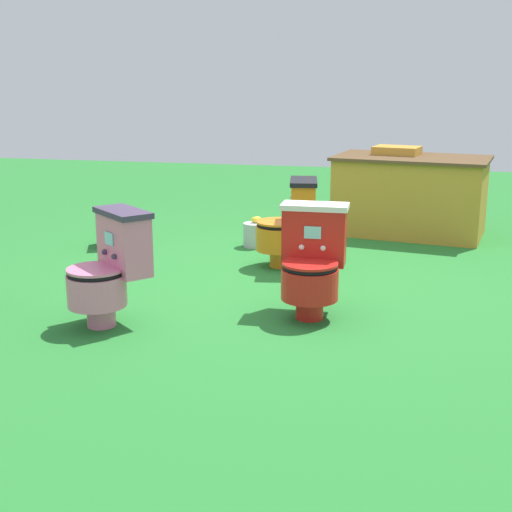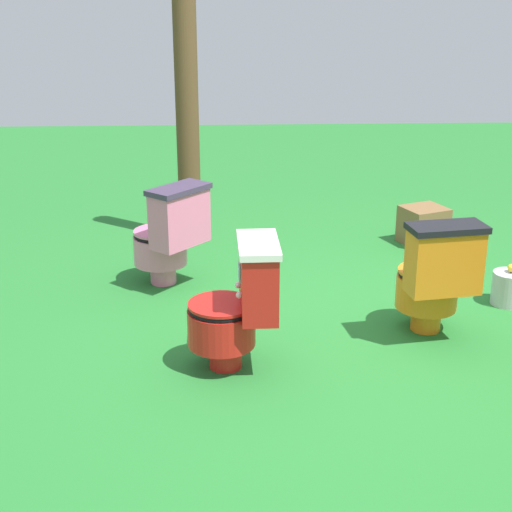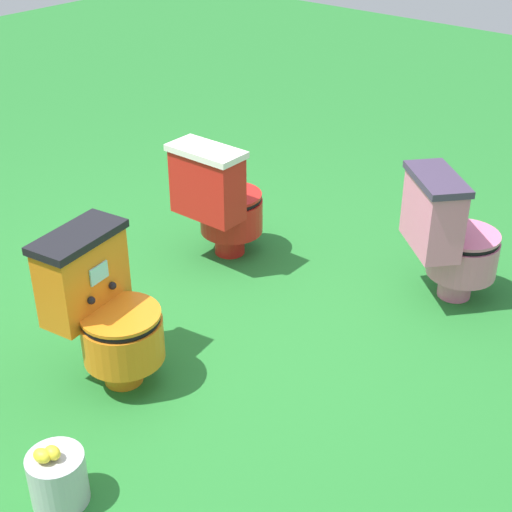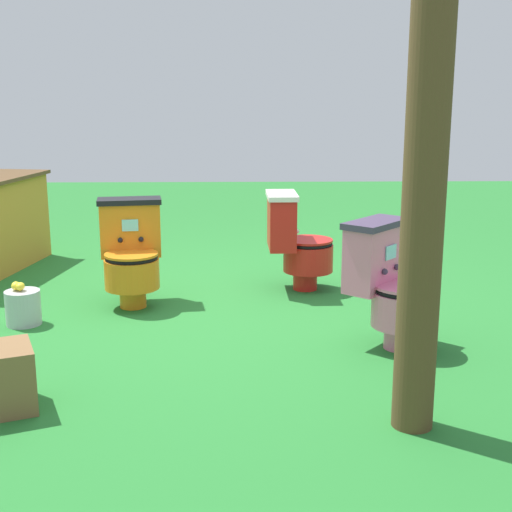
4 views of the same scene
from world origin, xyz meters
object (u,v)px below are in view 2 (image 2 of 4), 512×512
object	(u,v)px
small_crate	(423,225)
lemon_bucket	(509,287)
toilet_red	(238,305)
wooden_post	(187,119)
toilet_orange	(434,277)
toilet_pink	(169,235)

from	to	relation	value
small_crate	lemon_bucket	xyz separation A→B (m)	(1.24, 0.26, -0.03)
toilet_red	small_crate	size ratio (longest dim) A/B	2.25
small_crate	lemon_bucket	size ratio (longest dim) A/B	1.17
toilet_red	wooden_post	world-z (taller)	wooden_post
lemon_bucket	toilet_orange	bearing A→B (deg)	-55.68
toilet_pink	wooden_post	bearing A→B (deg)	35.15
toilet_red	toilet_orange	bearing A→B (deg)	-74.05
lemon_bucket	small_crate	bearing A→B (deg)	-168.39
toilet_red	lemon_bucket	distance (m)	1.97
toilet_red	wooden_post	bearing A→B (deg)	7.80
toilet_red	wooden_post	size ratio (longest dim) A/B	0.37
toilet_pink	small_crate	world-z (taller)	toilet_pink
wooden_post	small_crate	xyz separation A→B (m)	(0.20, 1.87, -0.83)
toilet_pink	small_crate	xyz separation A→B (m)	(-0.81, 1.98, -0.22)
toilet_pink	toilet_orange	xyz separation A→B (m)	(0.86, 1.61, 0.00)
toilet_pink	small_crate	distance (m)	2.15
toilet_red	small_crate	bearing A→B (deg)	-38.09
wooden_post	small_crate	world-z (taller)	wooden_post
toilet_red	toilet_pink	bearing A→B (deg)	19.26
lemon_bucket	toilet_pink	bearing A→B (deg)	-101.00
toilet_pink	lemon_bucket	xyz separation A→B (m)	(0.43, 2.24, -0.25)
toilet_orange	toilet_red	bearing A→B (deg)	-171.80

